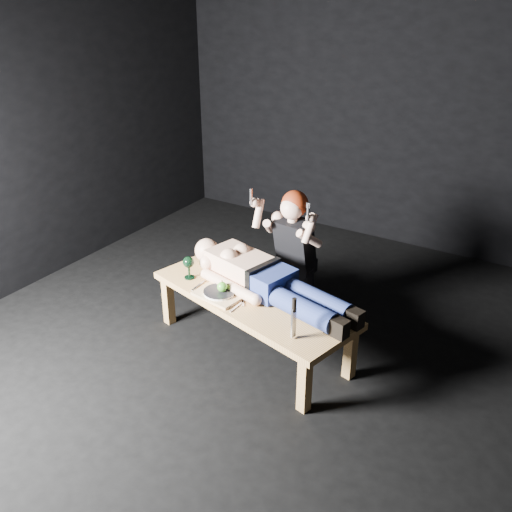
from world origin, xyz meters
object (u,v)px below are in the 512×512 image
at_px(serving_tray, 219,294).
at_px(carving_knife, 294,319).
at_px(kneeling_woman, 299,253).
at_px(goblet, 189,268).
at_px(lying_man, 268,277).
at_px(table, 252,322).

xyz_separation_m(serving_tray, carving_knife, (0.70, -0.19, 0.14)).
height_order(kneeling_woman, goblet, kneeling_woman).
bearing_deg(serving_tray, lying_man, 39.05).
distance_m(lying_man, serving_tray, 0.37).
bearing_deg(goblet, kneeling_woman, 45.03).
xyz_separation_m(kneeling_woman, serving_tray, (-0.27, -0.71, -0.11)).
height_order(table, carving_knife, carving_knife).
bearing_deg(kneeling_woman, serving_tray, -104.81).
xyz_separation_m(table, carving_knife, (0.50, -0.31, 0.37)).
bearing_deg(lying_man, kneeling_woman, 104.68).
xyz_separation_m(lying_man, kneeling_woman, (-0.01, 0.49, -0.01)).
distance_m(table, goblet, 0.64).
bearing_deg(carving_knife, table, 161.84).
relative_size(table, serving_tray, 4.66).
distance_m(lying_man, carving_knife, 0.59).
xyz_separation_m(lying_man, serving_tray, (-0.28, -0.22, -0.12)).
bearing_deg(serving_tray, table, 31.04).
bearing_deg(goblet, carving_knife, -15.15).
bearing_deg(kneeling_woman, lying_man, -83.25).
height_order(serving_tray, goblet, goblet).
height_order(lying_man, goblet, lying_man).
bearing_deg(table, carving_knife, -18.16).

